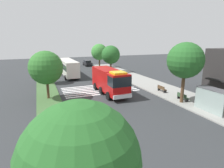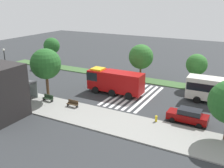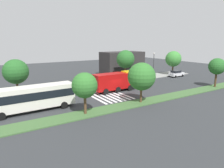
# 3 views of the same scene
# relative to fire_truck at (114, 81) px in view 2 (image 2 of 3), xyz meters

# --- Properties ---
(ground_plane) EXTENTS (120.00, 120.00, 0.00)m
(ground_plane) POSITION_rel_fire_truck_xyz_m (-0.85, -0.61, -2.04)
(ground_plane) COLOR #2D3033
(sidewalk) EXTENTS (60.00, 5.71, 0.14)m
(sidewalk) POSITION_rel_fire_truck_xyz_m (-0.85, 8.58, -1.97)
(sidewalk) COLOR gray
(sidewalk) RESTS_ON ground_plane
(median_strip) EXTENTS (60.00, 3.00, 0.14)m
(median_strip) POSITION_rel_fire_truck_xyz_m (-0.85, -8.45, -1.97)
(median_strip) COLOR #3D6033
(median_strip) RESTS_ON ground_plane
(crosswalk) EXTENTS (5.85, 11.40, 0.01)m
(crosswalk) POSITION_rel_fire_truck_xyz_m (-3.05, -0.61, -2.03)
(crosswalk) COLOR silver
(crosswalk) RESTS_ON ground_plane
(fire_truck) EXTENTS (8.82, 2.93, 3.70)m
(fire_truck) POSITION_rel_fire_truck_xyz_m (0.00, 0.00, 0.00)
(fire_truck) COLOR #A50C0C
(fire_truck) RESTS_ON ground_plane
(parked_car_mid) EXTENTS (4.68, 2.06, 1.75)m
(parked_car_mid) POSITION_rel_fire_truck_xyz_m (-12.28, 4.53, -1.14)
(parked_car_mid) COLOR #720505
(parked_car_mid) RESTS_ON ground_plane
(bus_stop_shelter) EXTENTS (3.50, 1.40, 2.46)m
(bus_stop_shelter) POSITION_rel_fire_truck_xyz_m (10.47, 7.40, -0.15)
(bus_stop_shelter) COLOR #4C4C51
(bus_stop_shelter) RESTS_ON sidewalk
(bench_near_shelter) EXTENTS (1.60, 0.50, 0.90)m
(bench_near_shelter) POSITION_rel_fire_truck_xyz_m (6.47, 7.37, -1.45)
(bench_near_shelter) COLOR #2D472D
(bench_near_shelter) RESTS_ON sidewalk
(bench_west_of_shelter) EXTENTS (1.60, 0.50, 0.90)m
(bench_west_of_shelter) POSITION_rel_fire_truck_xyz_m (2.22, 7.37, -1.45)
(bench_west_of_shelter) COLOR #4C3823
(bench_west_of_shelter) RESTS_ON sidewalk
(street_lamp) EXTENTS (0.36, 0.36, 6.43)m
(street_lamp) POSITION_rel_fire_truck_xyz_m (15.68, 6.33, 1.88)
(street_lamp) COLOR #2D2D30
(street_lamp) RESTS_ON sidewalk
(sidewalk_tree_center) EXTENTS (4.25, 4.25, 7.29)m
(sidewalk_tree_center) POSITION_rel_fire_truck_xyz_m (7.01, 6.73, 3.25)
(sidewalk_tree_center) COLOR #513823
(sidewalk_tree_center) RESTS_ON sidewalk
(median_tree_far_west) EXTENTS (3.34, 3.34, 5.48)m
(median_tree_far_west) POSITION_rel_fire_truck_xyz_m (-10.36, -8.45, 1.89)
(median_tree_far_west) COLOR #513823
(median_tree_far_west) RESTS_ON median_strip
(median_tree_west) EXTENTS (4.29, 4.29, 6.21)m
(median_tree_west) POSITION_rel_fire_truck_xyz_m (-0.89, -8.45, 2.16)
(median_tree_west) COLOR #513823
(median_tree_west) RESTS_ON median_strip
(median_tree_center) EXTENTS (3.35, 3.35, 5.97)m
(median_tree_center) POSITION_rel_fire_truck_xyz_m (19.16, -8.45, 2.36)
(median_tree_center) COLOR #47301E
(median_tree_center) RESTS_ON median_strip
(fire_hydrant) EXTENTS (0.28, 0.28, 0.70)m
(fire_hydrant) POSITION_rel_fire_truck_xyz_m (-9.02, 6.23, -1.55)
(fire_hydrant) COLOR gold
(fire_hydrant) RESTS_ON sidewalk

